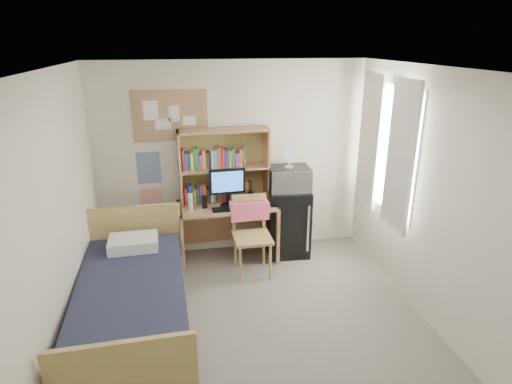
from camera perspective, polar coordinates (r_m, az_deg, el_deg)
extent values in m
cube|color=gray|center=(4.51, 0.74, -19.38)|extent=(3.60, 4.20, 0.02)
cube|color=silver|center=(3.51, 0.93, 15.85)|extent=(3.60, 4.20, 0.02)
cube|color=white|center=(5.78, -3.19, 4.31)|extent=(3.60, 0.04, 2.60)
cube|color=white|center=(3.93, -26.05, -5.47)|extent=(0.04, 4.20, 2.60)
cube|color=white|center=(4.51, 23.91, -1.98)|extent=(0.04, 4.20, 2.60)
cube|color=white|center=(5.38, 16.97, 5.58)|extent=(0.10, 1.40, 1.70)
cube|color=white|center=(5.02, 18.68, 4.43)|extent=(0.04, 0.55, 1.70)
cube|color=white|center=(5.71, 14.91, 6.58)|extent=(0.04, 0.55, 1.70)
cube|color=tan|center=(5.59, -11.36, 9.94)|extent=(0.94, 0.03, 0.64)
cube|color=#234B8E|center=(5.76, -14.10, 3.16)|extent=(0.30, 0.01, 0.42)
cube|color=#F3532A|center=(5.91, -13.72, -1.21)|extent=(0.28, 0.01, 0.36)
cube|color=tan|center=(5.77, -3.79, -5.31)|extent=(1.31, 0.71, 0.80)
cube|color=tan|center=(5.36, -0.50, -6.02)|extent=(0.52, 0.52, 1.01)
cube|color=black|center=(5.92, 4.21, -3.90)|extent=(0.58, 0.58, 0.94)
cube|color=#1A1D30|center=(4.61, -16.07, -14.64)|extent=(1.15, 2.18, 0.59)
cube|color=tan|center=(5.59, -4.26, 3.53)|extent=(1.19, 0.36, 0.96)
cube|color=black|center=(5.47, -3.84, 0.55)|extent=(0.46, 0.06, 0.49)
cube|color=black|center=(5.42, -3.53, -2.26)|extent=(0.45, 0.16, 0.02)
cube|color=black|center=(5.49, -6.89, -1.33)|extent=(0.07, 0.07, 0.16)
cube|color=black|center=(5.58, -0.76, -0.75)|extent=(0.07, 0.07, 0.17)
cylinder|color=white|center=(5.43, -8.74, -1.33)|extent=(0.07, 0.07, 0.22)
cube|color=#FF6184|center=(5.43, -0.92, -2.47)|extent=(0.50, 0.16, 0.24)
cube|color=#BCBCC1|center=(5.68, 4.40, 1.80)|extent=(0.55, 0.43, 0.31)
cylinder|color=white|center=(5.59, 4.48, 4.68)|extent=(0.24, 0.24, 0.28)
cube|color=white|center=(5.08, -16.04, -6.53)|extent=(0.55, 0.40, 0.13)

